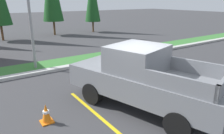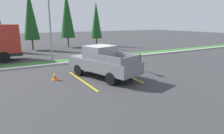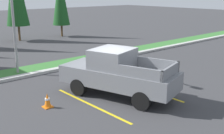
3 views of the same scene
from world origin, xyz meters
The scene contains 8 objects.
ground_plane centered at (0.00, 0.00, 0.00)m, with size 120.00×120.00×0.00m, color #38383A.
parking_line_near centered at (-1.54, -0.49, 0.00)m, with size 0.12×4.80×0.01m, color yellow.
parking_line_far centered at (1.56, -0.49, 0.00)m, with size 0.12×4.80×0.01m, color yellow.
curb_strip centered at (0.00, 5.00, 0.07)m, with size 56.00×0.40×0.15m, color #B2B2AD.
grass_median centered at (0.00, 6.10, 0.03)m, with size 56.00×1.80×0.06m, color #387533.
pickup_truck_main centered at (-0.01, -0.44, 1.04)m, with size 3.33×5.54×2.10m.
street_light centered at (-1.84, 5.75, 4.01)m, with size 0.24×1.49×6.92m.
traffic_cone centered at (-3.00, 0.43, 0.29)m, with size 0.36×0.36×0.60m.
Camera 3 is at (-8.12, -9.30, 4.52)m, focal length 45.97 mm.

